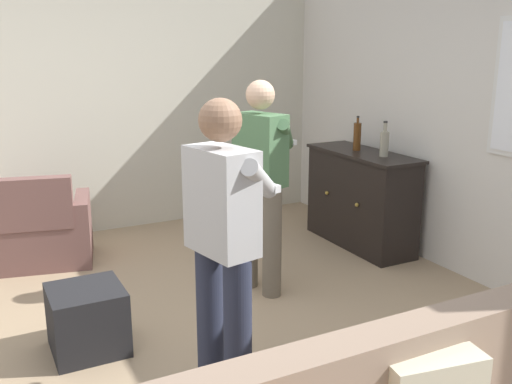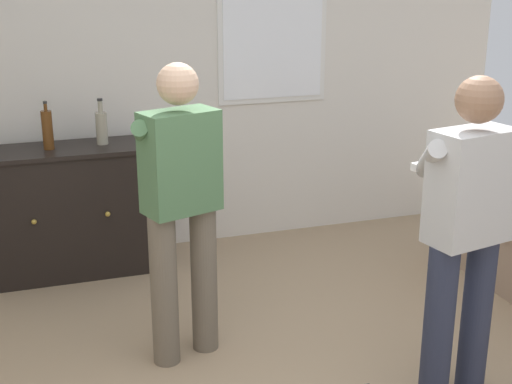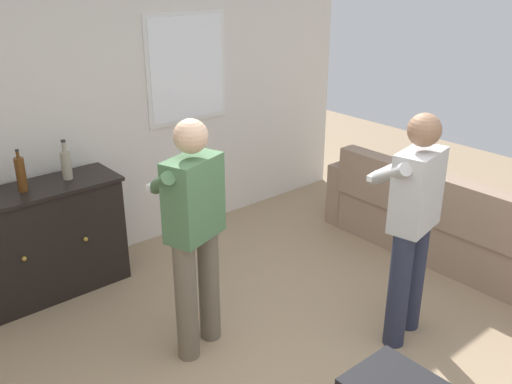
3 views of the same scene
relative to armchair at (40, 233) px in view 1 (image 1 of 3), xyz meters
name	(u,v)px [view 1 (image 1 of 3)]	position (x,y,z in m)	size (l,w,h in m)	color
ground	(172,342)	(1.89, 0.58, -0.29)	(10.40, 10.40, 0.00)	#9E8466
wall_back_with_window	(478,111)	(1.90, 3.24, 1.12)	(5.20, 0.15, 2.80)	silver
wall_side_left	(80,99)	(-0.77, 0.58, 1.11)	(0.12, 5.20, 2.80)	beige
armchair	(40,233)	(0.00, 0.00, 0.00)	(0.82, 1.00, 0.85)	brown
sideboard_cabinet	(361,199)	(0.89, 2.88, 0.18)	(1.27, 0.49, 0.93)	black
bottle_wine_green	(384,143)	(1.16, 2.91, 0.77)	(0.08, 0.08, 0.33)	gray
bottle_liquor_amber	(357,136)	(0.79, 2.88, 0.78)	(0.07, 0.07, 0.33)	#593314
ottoman	(87,319)	(1.74, 0.07, -0.08)	(0.46, 0.46, 0.43)	black
person_standing_left	(261,177)	(1.41, 1.50, 0.65)	(0.53, 0.52, 1.68)	#6B6051
person_standing_right	(224,241)	(2.63, 0.65, 0.65)	(0.55, 0.51, 1.68)	#282D42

